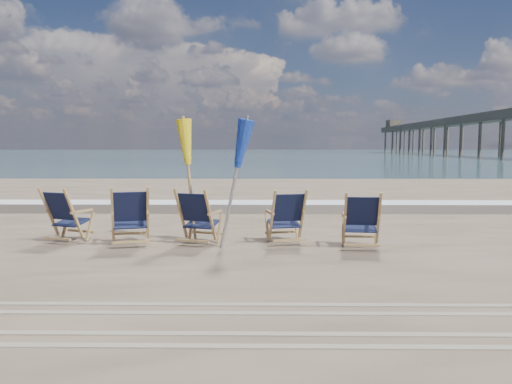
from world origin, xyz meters
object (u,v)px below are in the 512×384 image
at_px(beach_chair_3, 303,216).
at_px(beach_chair_4, 379,221).
at_px(beach_chair_0, 74,216).
at_px(umbrella_blue, 233,149).
at_px(umbrella_yellow, 190,149).
at_px(fishing_pier, 496,128).
at_px(beach_chair_2, 210,218).
at_px(beach_chair_1, 148,216).

distance_m(beach_chair_3, beach_chair_4, 1.39).
height_order(beach_chair_0, beach_chair_3, beach_chair_0).
relative_size(beach_chair_0, umbrella_blue, 0.46).
bearing_deg(beach_chair_0, umbrella_yellow, -152.12).
height_order(beach_chair_0, beach_chair_4, beach_chair_0).
bearing_deg(umbrella_blue, beach_chair_0, 174.52).
relative_size(beach_chair_4, umbrella_yellow, 0.45).
bearing_deg(fishing_pier, umbrella_blue, -117.75).
xyz_separation_m(beach_chair_2, beach_chair_3, (1.70, 0.26, -0.01)).
bearing_deg(beach_chair_4, beach_chair_1, 0.68).
xyz_separation_m(beach_chair_1, umbrella_blue, (1.56, -0.16, 1.22)).
xyz_separation_m(beach_chair_0, beach_chair_1, (1.41, -0.12, 0.02)).
bearing_deg(umbrella_yellow, beach_chair_1, -152.81).
height_order(umbrella_blue, fishing_pier, fishing_pier).
relative_size(beach_chair_4, umbrella_blue, 0.45).
distance_m(beach_chair_1, fishing_pier, 83.16).
bearing_deg(beach_chair_2, beach_chair_4, -166.85).
height_order(beach_chair_2, umbrella_blue, umbrella_blue).
xyz_separation_m(beach_chair_0, fishing_pier, (41.36, 72.69, 4.12)).
bearing_deg(beach_chair_1, beach_chair_0, -20.24).
bearing_deg(beach_chair_3, umbrella_yellow, -17.14).
bearing_deg(umbrella_yellow, beach_chair_3, -4.30).
height_order(beach_chair_0, beach_chair_2, same).
bearing_deg(umbrella_blue, beach_chair_1, 174.10).
bearing_deg(beach_chair_2, beach_chair_0, 14.93).
height_order(beach_chair_3, fishing_pier, fishing_pier).
relative_size(beach_chair_0, umbrella_yellow, 0.46).
distance_m(beach_chair_1, umbrella_yellow, 1.47).
height_order(beach_chair_3, umbrella_blue, umbrella_blue).
bearing_deg(beach_chair_4, fishing_pier, -110.86).
bearing_deg(fishing_pier, beach_chair_1, -118.76).
bearing_deg(beach_chair_1, umbrella_blue, 158.88).
height_order(beach_chair_1, fishing_pier, fishing_pier).
distance_m(beach_chair_3, fishing_pier, 81.64).
distance_m(beach_chair_2, beach_chair_4, 2.99).
xyz_separation_m(beach_chair_0, beach_chair_4, (5.53, -0.45, -0.01)).
height_order(beach_chair_4, fishing_pier, fishing_pier).
height_order(beach_chair_1, beach_chair_2, beach_chair_1).
xyz_separation_m(beach_chair_1, beach_chair_4, (4.12, -0.33, -0.03)).
bearing_deg(beach_chair_4, umbrella_blue, 1.50).
xyz_separation_m(beach_chair_4, umbrella_blue, (-2.56, 0.17, 1.26)).
distance_m(beach_chair_1, beach_chair_4, 4.13).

